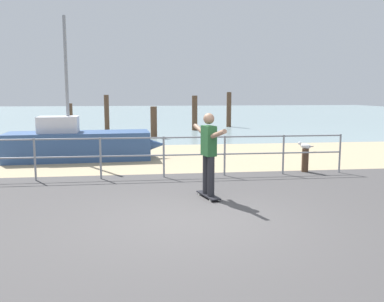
% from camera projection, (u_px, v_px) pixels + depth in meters
% --- Properties ---
extents(ground_plane, '(24.00, 10.00, 0.04)m').
position_uv_depth(ground_plane, '(201.00, 242.00, 5.98)').
color(ground_plane, '#474444').
rests_on(ground_plane, ground).
extents(beach_strip, '(24.00, 6.00, 0.04)m').
position_uv_depth(beach_strip, '(165.00, 157.00, 13.83)').
color(beach_strip, tan).
rests_on(beach_strip, ground).
extents(sea_surface, '(72.00, 50.00, 0.04)m').
position_uv_depth(sea_surface, '(147.00, 114.00, 41.33)').
color(sea_surface, '#849EA3').
rests_on(sea_surface, ground).
extents(railing_fence, '(10.94, 0.05, 1.05)m').
position_uv_depth(railing_fence, '(132.00, 151.00, 10.27)').
color(railing_fence, gray).
rests_on(railing_fence, ground).
extents(sailboat, '(5.00, 1.65, 4.45)m').
position_uv_depth(sailboat, '(84.00, 144.00, 13.12)').
color(sailboat, '#335184').
rests_on(sailboat, ground).
extents(skateboard, '(0.39, 0.82, 0.08)m').
position_uv_depth(skateboard, '(208.00, 195.00, 8.40)').
color(skateboard, black).
rests_on(skateboard, ground).
extents(skateboarder, '(0.45, 1.42, 1.65)m').
position_uv_depth(skateboarder, '(209.00, 149.00, 8.27)').
color(skateboarder, '#26262B').
rests_on(skateboarder, skateboard).
extents(bollard_short, '(0.18, 0.18, 0.64)m').
position_uv_depth(bollard_short, '(305.00, 161.00, 11.13)').
color(bollard_short, '#513826').
rests_on(bollard_short, ground).
extents(seagull, '(0.31, 0.43, 0.18)m').
position_uv_depth(seagull, '(305.00, 146.00, 11.09)').
color(seagull, white).
rests_on(seagull, bollard_short).
extents(groyne_post_0, '(0.33, 0.33, 1.48)m').
position_uv_depth(groyne_post_0, '(70.00, 116.00, 25.13)').
color(groyne_post_0, '#513826').
rests_on(groyne_post_0, ground).
extents(groyne_post_1, '(0.26, 0.26, 2.01)m').
position_uv_depth(groyne_post_1, '(107.00, 113.00, 22.46)').
color(groyne_post_1, '#513826').
rests_on(groyne_post_1, ground).
extents(groyne_post_2, '(0.31, 0.31, 1.48)m').
position_uv_depth(groyne_post_2, '(154.00, 122.00, 19.64)').
color(groyne_post_2, '#513826').
rests_on(groyne_post_2, ground).
extents(groyne_post_3, '(0.31, 0.31, 1.96)m').
position_uv_depth(groyne_post_3, '(195.00, 113.00, 23.29)').
color(groyne_post_3, '#513826').
rests_on(groyne_post_3, ground).
extents(groyne_post_4, '(0.29, 0.29, 2.16)m').
position_uv_depth(groyne_post_4, '(229.00, 110.00, 25.64)').
color(groyne_post_4, '#513826').
rests_on(groyne_post_4, ground).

